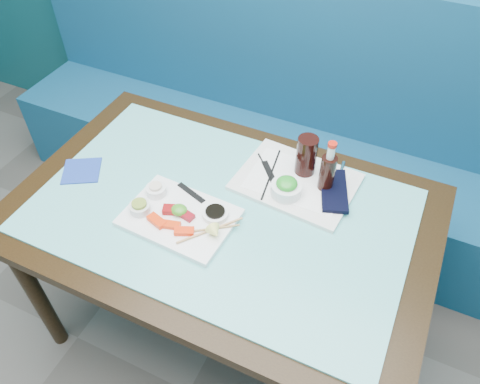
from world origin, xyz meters
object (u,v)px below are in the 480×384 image
at_px(seaweed_bowl, 286,189).
at_px(blue_napkin, 82,171).
at_px(sashimi_plate, 180,217).
at_px(cola_bottle_body, 327,175).
at_px(booth_bench, 298,148).
at_px(cola_glass, 306,156).
at_px(serving_tray, 296,182).
at_px(dining_table, 222,227).

xyz_separation_m(seaweed_bowl, blue_napkin, (-0.71, -0.19, -0.03)).
bearing_deg(sashimi_plate, blue_napkin, 176.76).
bearing_deg(sashimi_plate, cola_bottle_body, 43.26).
distance_m(booth_bench, sashimi_plate, 1.02).
bearing_deg(cola_glass, booth_bench, 108.96).
bearing_deg(cola_glass, blue_napkin, -156.13).
bearing_deg(blue_napkin, booth_bench, 58.87).
xyz_separation_m(serving_tray, blue_napkin, (-0.72, -0.27, -0.00)).
xyz_separation_m(booth_bench, serving_tray, (0.18, -0.62, 0.39)).
bearing_deg(dining_table, cola_glass, 54.90).
relative_size(serving_tray, cola_bottle_body, 2.67).
bearing_deg(cola_bottle_body, cola_glass, 152.87).
bearing_deg(seaweed_bowl, blue_napkin, -164.80).
xyz_separation_m(cola_bottle_body, blue_napkin, (-0.82, -0.28, -0.07)).
distance_m(dining_table, serving_tray, 0.30).
distance_m(seaweed_bowl, cola_bottle_body, 0.14).
xyz_separation_m(dining_table, cola_bottle_body, (0.28, 0.23, 0.17)).
distance_m(dining_table, cola_glass, 0.38).
xyz_separation_m(dining_table, sashimi_plate, (-0.10, -0.10, 0.10)).
bearing_deg(cola_glass, seaweed_bowl, -98.75).
relative_size(sashimi_plate, seaweed_bowl, 3.32).
distance_m(seaweed_bowl, cola_glass, 0.14).
bearing_deg(serving_tray, booth_bench, 111.51).
height_order(booth_bench, dining_table, booth_bench).
distance_m(sashimi_plate, cola_glass, 0.48).
height_order(sashimi_plate, blue_napkin, sashimi_plate).
relative_size(cola_bottle_body, blue_napkin, 1.15).
distance_m(booth_bench, blue_napkin, 1.11).
bearing_deg(seaweed_bowl, cola_glass, 81.25).
height_order(dining_table, serving_tray, serving_tray).
xyz_separation_m(dining_table, serving_tray, (0.18, 0.22, 0.10)).
xyz_separation_m(booth_bench, cola_bottle_body, (0.28, -0.61, 0.46)).
height_order(booth_bench, blue_napkin, booth_bench).
relative_size(booth_bench, seaweed_bowl, 28.55).
relative_size(seaweed_bowl, cola_bottle_body, 0.70).
distance_m(booth_bench, dining_table, 0.89).
distance_m(booth_bench, cola_glass, 0.76).
distance_m(dining_table, blue_napkin, 0.55).
bearing_deg(serving_tray, dining_table, -124.80).
distance_m(sashimi_plate, seaweed_bowl, 0.37).
bearing_deg(sashimi_plate, serving_tray, 51.06).
bearing_deg(dining_table, cola_bottle_body, 38.97).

